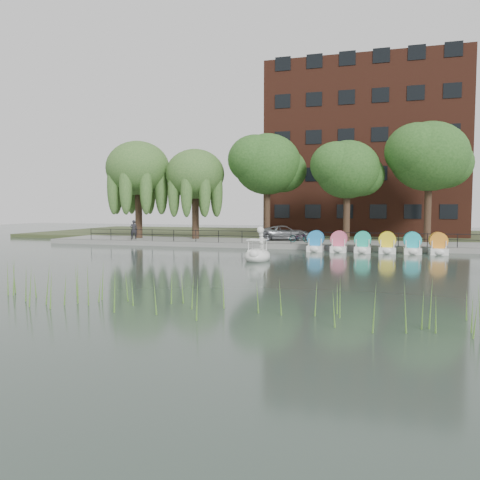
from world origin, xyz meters
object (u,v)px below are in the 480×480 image
at_px(minivan, 285,232).
at_px(swan_boat, 258,253).
at_px(pedestrian, 134,228).
at_px(bicycle, 300,236).

bearing_deg(minivan, swan_boat, 168.20).
bearing_deg(pedestrian, bicycle, 156.64).
height_order(bicycle, pedestrian, pedestrian).
bearing_deg(bicycle, pedestrian, 91.78).
xyz_separation_m(minivan, swan_boat, (0.65, -12.48, -0.68)).
bearing_deg(swan_boat, pedestrian, 143.09).
relative_size(bicycle, swan_boat, 0.67).
height_order(pedestrian, swan_boat, pedestrian).
xyz_separation_m(minivan, bicycle, (1.63, -2.16, -0.23)).
bearing_deg(bicycle, swan_boat, 174.88).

